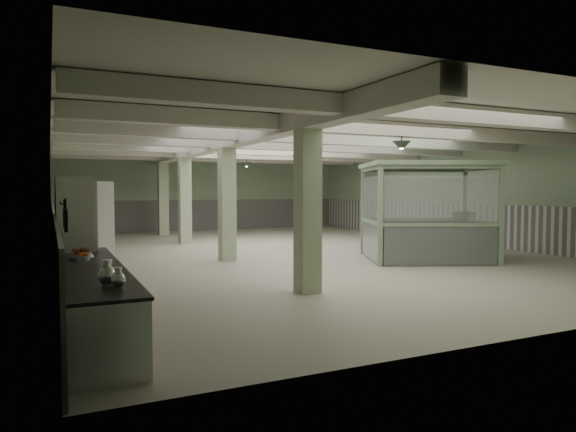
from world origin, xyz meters
name	(u,v)px	position (x,y,z in m)	size (l,w,h in m)	color
floor	(292,252)	(0.00, 0.00, 0.00)	(20.00, 20.00, 0.00)	beige
ceiling	(292,140)	(0.00, 0.00, 3.60)	(14.00, 20.00, 0.02)	silver
wall_back	(206,194)	(0.00, 10.00, 1.80)	(14.00, 0.02, 3.60)	#A3BC96
wall_left	(52,198)	(-7.00, 0.00, 1.80)	(0.02, 20.00, 3.60)	#A3BC96
wall_right	(458,195)	(7.00, 0.00, 1.80)	(0.02, 20.00, 3.60)	#A3BC96
wainscot_left	(54,237)	(-6.97, 0.00, 0.75)	(0.05, 19.90, 1.50)	silver
wainscot_right	(457,223)	(6.97, 0.00, 0.75)	(0.05, 19.90, 1.50)	silver
wainscot_back	(206,215)	(0.00, 9.97, 0.75)	(13.90, 0.05, 1.50)	silver
girder	(216,144)	(-2.50, 0.00, 3.38)	(0.45, 19.90, 0.40)	silver
beam_a	(463,115)	(0.00, -7.50, 3.42)	(13.90, 0.35, 0.32)	silver
beam_b	(384,129)	(0.00, -5.00, 3.42)	(13.90, 0.35, 0.32)	silver
beam_c	(330,139)	(0.00, -2.50, 3.42)	(13.90, 0.35, 0.32)	silver
beam_d	(292,146)	(0.00, 0.00, 3.42)	(13.90, 0.35, 0.32)	silver
beam_e	(262,151)	(0.00, 2.50, 3.42)	(13.90, 0.35, 0.32)	silver
beam_f	(239,155)	(0.00, 5.00, 3.42)	(13.90, 0.35, 0.32)	silver
beam_g	(221,158)	(0.00, 7.50, 3.42)	(13.90, 0.35, 0.32)	silver
column_a	(308,201)	(-2.50, -6.00, 1.80)	(0.42, 0.42, 3.60)	beige
column_b	(227,197)	(-2.50, -1.00, 1.80)	(0.42, 0.42, 3.60)	beige
column_c	(185,195)	(-2.50, 4.00, 1.80)	(0.42, 0.42, 3.60)	beige
column_d	(163,194)	(-2.50, 8.00, 1.80)	(0.42, 0.42, 3.60)	beige
hook_rail	(61,203)	(-6.93, -7.60, 1.85)	(0.02, 0.02, 1.20)	black
pendant_front	(402,146)	(0.50, -5.00, 3.05)	(0.44, 0.44, 0.22)	#334434
pendant_mid	(299,159)	(0.50, 0.50, 3.05)	(0.44, 0.44, 0.22)	#334434
pendant_back	(246,165)	(0.50, 5.50, 3.05)	(0.44, 0.44, 0.22)	#334434
prep_counter	(92,297)	(-6.54, -7.00, 0.46)	(0.88, 5.05, 0.91)	silver
pitcher_near	(107,273)	(-6.47, -8.61, 1.05)	(0.21, 0.24, 0.30)	silver
pitcher_far	(118,278)	(-6.37, -8.83, 1.02)	(0.16, 0.19, 0.24)	silver
veg_colander	(81,254)	(-6.62, -6.11, 0.99)	(0.40, 0.40, 0.18)	#46474B
orange_bowl	(83,259)	(-6.61, -6.29, 0.94)	(0.22, 0.22, 0.08)	#B2B2B7
skillet_near	(66,221)	(-6.88, -7.80, 1.63)	(0.30, 0.30, 0.04)	black
skillet_far	(64,218)	(-6.88, -7.17, 1.63)	(0.27, 0.27, 0.04)	black
walkin_cooler	(75,234)	(-6.62, -4.00, 1.15)	(1.08, 2.50, 2.29)	silver
guard_booth	(426,195)	(2.76, -3.22, 1.86)	(4.33, 4.05, 2.78)	gray
filing_cabinet	(463,233)	(4.71, -2.65, 0.66)	(0.43, 0.61, 1.33)	#4F5144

